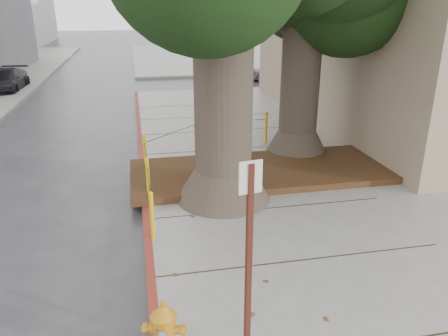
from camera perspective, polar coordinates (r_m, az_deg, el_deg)
The scene contains 10 objects.
ground at distance 7.48m, azimuth 6.47°, elevation -13.24°, with size 140.00×140.00×0.00m, color #28282B.
sidewalk_far at distance 36.98m, azimuth 1.13°, elevation 14.42°, with size 16.00×20.00×0.15m, color slate.
curb_red at distance 9.31m, azimuth -10.19°, elevation -5.64°, with size 0.14×26.00×0.16m, color maroon.
planter_bed at distance 10.93m, azimuth 4.84°, elevation -0.41°, with size 6.40×2.60×0.16m, color black.
bollard_ring at distance 10.89m, azimuth -4.76°, elevation 1.93°, with size 3.79×5.39×0.95m.
fire_hydrant at distance 5.49m, azimuth -7.80°, elevation -20.55°, with size 0.45×0.43×0.84m.
signpost at distance 4.82m, azimuth 3.25°, elevation -11.52°, with size 0.25×0.07×2.55m.
car_silver at distance 25.24m, azimuth 2.25°, elevation 12.52°, with size 1.29×3.22×1.10m, color #99989D.
car_red at distance 28.48m, azimuth 17.81°, elevation 12.76°, with size 1.42×4.06×1.34m, color maroon.
car_dark at distance 24.56m, azimuth -26.55°, elevation 10.17°, with size 1.54×3.78×1.10m, color black.
Camera 1 is at (-2.03, -5.87, 4.17)m, focal length 35.00 mm.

